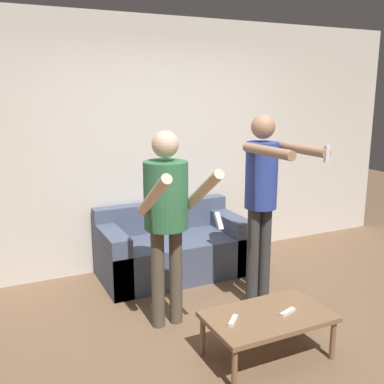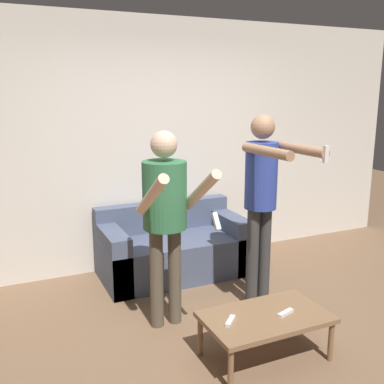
# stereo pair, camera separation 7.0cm
# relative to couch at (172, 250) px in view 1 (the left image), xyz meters

# --- Properties ---
(ground_plane) EXTENTS (14.00, 14.00, 0.00)m
(ground_plane) POSITION_rel_couch_xyz_m (-0.00, -1.51, -0.27)
(ground_plane) COLOR brown
(wall_back) EXTENTS (6.40, 0.06, 2.70)m
(wall_back) POSITION_rel_couch_xyz_m (-0.00, 0.43, 1.08)
(wall_back) COLOR silver
(wall_back) RESTS_ON ground_plane
(couch) EXTENTS (1.53, 0.78, 0.73)m
(couch) POSITION_rel_couch_xyz_m (0.00, 0.00, 0.00)
(couch) COLOR #4C5670
(couch) RESTS_ON ground_plane
(person_standing_left) EXTENTS (0.48, 0.74, 1.63)m
(person_standing_left) POSITION_rel_couch_xyz_m (-0.45, -0.98, 0.76)
(person_standing_left) COLOR brown
(person_standing_left) RESTS_ON ground_plane
(person_standing_right) EXTENTS (0.40, 0.78, 1.74)m
(person_standing_right) POSITION_rel_couch_xyz_m (0.45, -0.99, 0.82)
(person_standing_right) COLOR #383838
(person_standing_right) RESTS_ON ground_plane
(coffee_table) EXTENTS (0.91, 0.54, 0.34)m
(coffee_table) POSITION_rel_couch_xyz_m (0.03, -1.73, 0.04)
(coffee_table) COLOR #846042
(coffee_table) RESTS_ON ground_plane
(remote_near) EXTENTS (0.15, 0.08, 0.02)m
(remote_near) POSITION_rel_couch_xyz_m (0.17, -1.78, 0.09)
(remote_near) COLOR white
(remote_near) RESTS_ON coffee_table
(remote_far) EXTENTS (0.13, 0.13, 0.02)m
(remote_far) POSITION_rel_couch_xyz_m (-0.26, -1.72, 0.09)
(remote_far) COLOR white
(remote_far) RESTS_ON coffee_table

